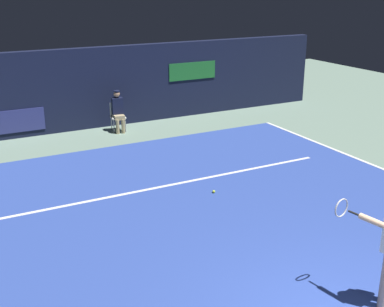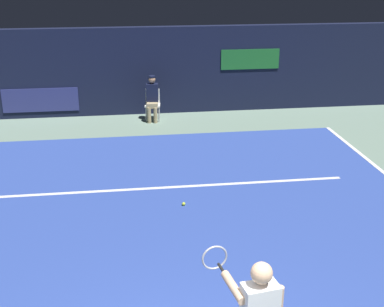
{
  "view_description": "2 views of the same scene",
  "coord_description": "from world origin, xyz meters",
  "views": [
    {
      "loc": [
        -4.78,
        -3.76,
        4.57
      ],
      "look_at": [
        0.17,
        5.67,
        0.9
      ],
      "focal_mm": 46.88,
      "sensor_mm": 36.0,
      "label": 1
    },
    {
      "loc": [
        -0.55,
        -3.69,
        4.48
      ],
      "look_at": [
        0.7,
        5.39,
        1.03
      ],
      "focal_mm": 48.76,
      "sensor_mm": 36.0,
      "label": 2
    }
  ],
  "objects": [
    {
      "name": "line_judge_on_chair",
      "position": [
        0.32,
        11.01,
        0.69
      ],
      "size": [
        0.48,
        0.56,
        1.32
      ],
      "color": "white",
      "rests_on": "ground"
    },
    {
      "name": "back_wall",
      "position": [
        -0.0,
        11.88,
        1.3
      ],
      "size": [
        16.8,
        0.33,
        2.6
      ],
      "color": "#141933",
      "rests_on": "ground"
    },
    {
      "name": "court_surface",
      "position": [
        0.0,
        4.3,
        0.01
      ],
      "size": [
        10.37,
        10.6,
        0.01
      ],
      "primitive_type": "cube",
      "color": "#2D479E",
      "rests_on": "ground"
    },
    {
      "name": "tennis_ball",
      "position": [
        0.52,
        5.28,
        0.05
      ],
      "size": [
        0.07,
        0.07,
        0.07
      ],
      "primitive_type": "sphere",
      "color": "#CCE033",
      "rests_on": "court_surface"
    },
    {
      "name": "ground_plane",
      "position": [
        0.0,
        4.3,
        0.0
      ],
      "size": [
        32.6,
        32.6,
        0.0
      ],
      "primitive_type": "plane",
      "color": "slate"
    },
    {
      "name": "line_service",
      "position": [
        0.0,
        6.16,
        0.01
      ],
      "size": [
        8.08,
        0.1,
        0.01
      ],
      "primitive_type": "cube",
      "color": "white",
      "rests_on": "court_surface"
    }
  ]
}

